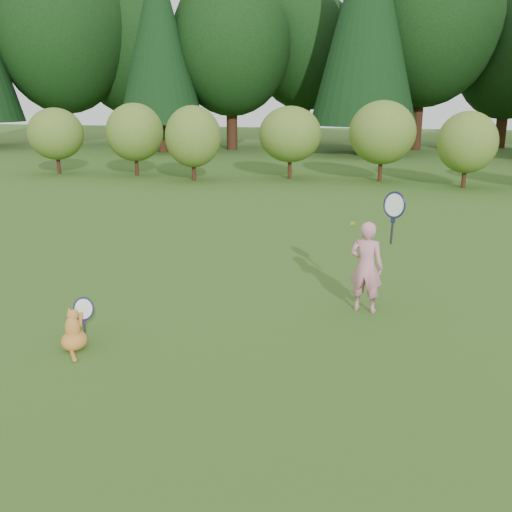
# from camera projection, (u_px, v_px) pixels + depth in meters

# --- Properties ---
(ground) EXTENTS (100.00, 100.00, 0.00)m
(ground) POSITION_uv_depth(u_px,v_px,m) (227.00, 323.00, 7.36)
(ground) COLOR #2B5818
(ground) RESTS_ON ground
(shrub_row) EXTENTS (28.00, 3.00, 2.80)m
(shrub_row) POSITION_uv_depth(u_px,v_px,m) (332.00, 141.00, 19.19)
(shrub_row) COLOR #4F6C21
(shrub_row) RESTS_ON ground
(child) EXTENTS (0.72, 0.44, 1.87)m
(child) POSITION_uv_depth(u_px,v_px,m) (367.00, 265.00, 7.62)
(child) COLOR pink
(child) RESTS_ON ground
(cat) EXTENTS (0.42, 0.71, 0.67)m
(cat) POSITION_uv_depth(u_px,v_px,m) (74.00, 328.00, 6.57)
(cat) COLOR #C58125
(cat) RESTS_ON ground
(tennis_ball) EXTENTS (0.08, 0.08, 0.08)m
(tennis_ball) POSITION_uv_depth(u_px,v_px,m) (353.00, 224.00, 8.52)
(tennis_ball) COLOR #B7EB1B
(tennis_ball) RESTS_ON ground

